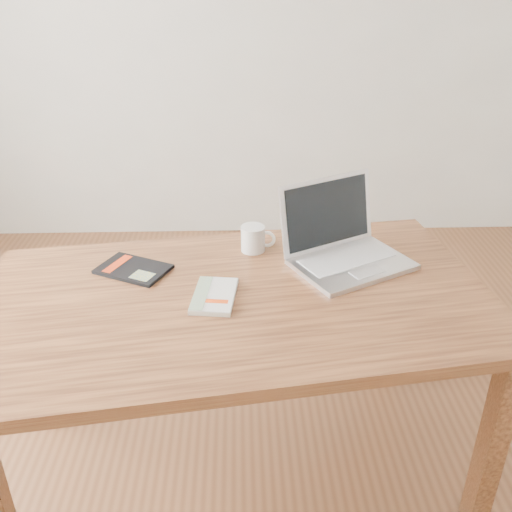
{
  "coord_description": "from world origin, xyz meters",
  "views": [
    {
      "loc": [
        -0.04,
        -1.53,
        1.66
      ],
      "look_at": [
        0.01,
        0.0,
        0.85
      ],
      "focal_mm": 40.0,
      "sensor_mm": 36.0,
      "label": 1
    }
  ],
  "objects_px": {
    "black_guidebook": "(133,269)",
    "coffee_mug": "(254,238)",
    "white_guidebook": "(214,296)",
    "desk": "(241,319)",
    "laptop": "(343,246)"
  },
  "relations": [
    {
      "from": "black_guidebook",
      "to": "coffee_mug",
      "type": "xyz_separation_m",
      "value": [
        0.4,
        0.13,
        0.04
      ]
    },
    {
      "from": "black_guidebook",
      "to": "white_guidebook",
      "type": "bearing_deg",
      "value": -97.05
    },
    {
      "from": "desk",
      "to": "white_guidebook",
      "type": "bearing_deg",
      "value": -175.63
    },
    {
      "from": "desk",
      "to": "coffee_mug",
      "type": "height_order",
      "value": "coffee_mug"
    },
    {
      "from": "white_guidebook",
      "to": "laptop",
      "type": "height_order",
      "value": "laptop"
    },
    {
      "from": "coffee_mug",
      "to": "desk",
      "type": "bearing_deg",
      "value": -92.94
    },
    {
      "from": "black_guidebook",
      "to": "coffee_mug",
      "type": "bearing_deg",
      "value": -45.06
    },
    {
      "from": "black_guidebook",
      "to": "laptop",
      "type": "height_order",
      "value": "laptop"
    },
    {
      "from": "black_guidebook",
      "to": "coffee_mug",
      "type": "distance_m",
      "value": 0.42
    },
    {
      "from": "black_guidebook",
      "to": "laptop",
      "type": "distance_m",
      "value": 0.7
    },
    {
      "from": "white_guidebook",
      "to": "black_guidebook",
      "type": "distance_m",
      "value": 0.32
    },
    {
      "from": "desk",
      "to": "laptop",
      "type": "relative_size",
      "value": 3.48
    },
    {
      "from": "desk",
      "to": "black_guidebook",
      "type": "xyz_separation_m",
      "value": [
        -0.35,
        0.16,
        0.1
      ]
    },
    {
      "from": "laptop",
      "to": "white_guidebook",
      "type": "bearing_deg",
      "value": -179.29
    },
    {
      "from": "coffee_mug",
      "to": "laptop",
      "type": "bearing_deg",
      "value": -8.55
    }
  ]
}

